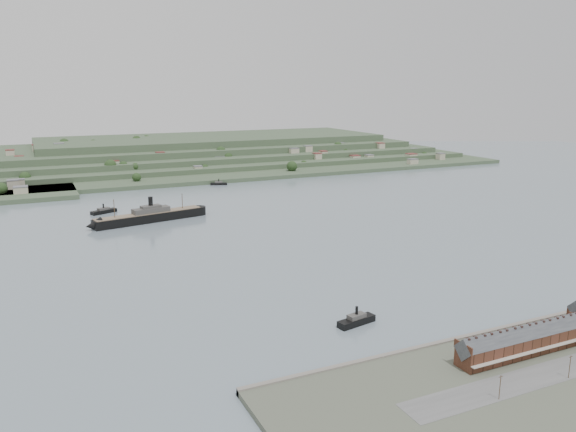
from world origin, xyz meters
name	(u,v)px	position (x,y,z in m)	size (l,w,h in m)	color
ground	(322,241)	(0.00, 0.00, 0.00)	(1400.00, 1400.00, 0.00)	slate
terrace_row	(523,341)	(-10.00, -168.02, 6.84)	(55.60, 9.80, 11.07)	#452618
far_peninsula	(193,154)	(27.91, 393.10, 11.88)	(760.00, 309.00, 30.00)	#34462E
steamship	(146,217)	(-89.66, 96.56, 3.99)	(89.17, 27.77, 21.59)	black
tugboat	(356,320)	(-47.52, -117.95, 1.89)	(17.79, 7.85, 7.75)	black
ferry_west	(104,211)	(-113.42, 139.87, 1.80)	(20.44, 13.12, 7.46)	black
ferry_east	(219,183)	(6.25, 225.00, 1.46)	(16.74, 9.58, 6.06)	black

